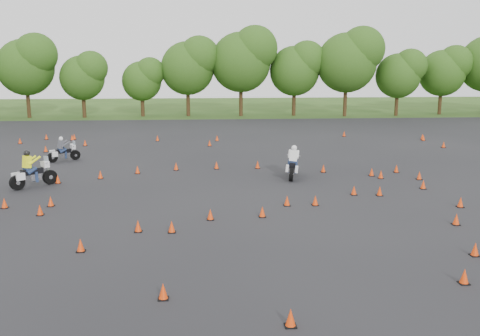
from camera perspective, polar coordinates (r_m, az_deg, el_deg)
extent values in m
plane|color=#2D5119|center=(23.48, 0.70, -4.83)|extent=(140.00, 140.00, 0.00)
plane|color=black|center=(29.26, -0.28, -1.51)|extent=(62.00, 62.00, 0.00)
cone|color=#E73B09|center=(22.48, -3.19, -4.98)|extent=(0.26, 0.26, 0.45)
cone|color=#E73B09|center=(22.85, 2.40, -4.70)|extent=(0.26, 0.26, 0.45)
cone|color=#E73B09|center=(15.52, -8.20, -12.92)|extent=(0.26, 0.26, 0.45)
cone|color=#E73B09|center=(31.06, -14.67, -0.70)|extent=(0.26, 0.26, 0.45)
cone|color=#E73B09|center=(32.59, -6.84, 0.17)|extent=(0.26, 0.26, 0.45)
cone|color=#E73B09|center=(46.58, 18.98, 3.05)|extent=(0.26, 0.26, 0.45)
cone|color=#E73B09|center=(43.42, 20.90, 2.34)|extent=(0.26, 0.26, 0.45)
cone|color=#E73B09|center=(29.27, 18.96, -1.69)|extent=(0.26, 0.26, 0.45)
cone|color=#E73B09|center=(19.67, -16.64, -7.92)|extent=(0.26, 0.26, 0.45)
cone|color=#E73B09|center=(47.27, 18.88, 3.17)|extent=(0.26, 0.26, 0.45)
cone|color=#E73B09|center=(46.41, -17.47, 3.12)|extent=(0.26, 0.26, 0.45)
cone|color=#E73B09|center=(17.66, 22.81, -10.63)|extent=(0.26, 0.26, 0.45)
cone|color=#E73B09|center=(46.82, -17.26, 3.20)|extent=(0.26, 0.26, 0.45)
cone|color=#E73B09|center=(41.38, -3.26, 2.67)|extent=(0.26, 0.26, 0.45)
cone|color=#E73B09|center=(43.11, -16.20, 2.58)|extent=(0.26, 0.26, 0.45)
cone|color=#E73B09|center=(33.03, 16.34, -0.07)|extent=(0.26, 0.26, 0.45)
cone|color=#E73B09|center=(21.30, -10.82, -6.12)|extent=(0.26, 0.26, 0.45)
cone|color=#E73B09|center=(24.64, -20.56, -4.24)|extent=(0.26, 0.26, 0.45)
cone|color=#E73B09|center=(45.92, -22.42, 2.69)|extent=(0.26, 0.26, 0.45)
cone|color=#E73B09|center=(47.30, 11.05, 3.59)|extent=(0.26, 0.26, 0.45)
cone|color=#E73B09|center=(41.12, -20.02, 1.92)|extent=(0.26, 0.26, 0.45)
cone|color=#E73B09|center=(31.95, -10.88, -0.19)|extent=(0.26, 0.26, 0.45)
cone|color=#E73B09|center=(31.65, 13.87, -0.43)|extent=(0.26, 0.26, 0.45)
cone|color=#E73B09|center=(24.65, 5.04, -3.52)|extent=(0.26, 0.26, 0.45)
cone|color=#E73B09|center=(20.15, 23.79, -7.97)|extent=(0.26, 0.26, 0.45)
cone|color=#E73B09|center=(21.02, -7.30, -6.25)|extent=(0.26, 0.26, 0.45)
cone|color=#E73B09|center=(31.46, 18.59, -0.77)|extent=(0.26, 0.26, 0.45)
cone|color=#E73B09|center=(44.38, -8.79, 3.15)|extent=(0.26, 0.26, 0.45)
cone|color=#E73B09|center=(32.72, -2.52, 0.29)|extent=(0.26, 0.26, 0.45)
cone|color=#E73B09|center=(31.13, 14.80, -0.67)|extent=(0.26, 0.26, 0.45)
cone|color=#E73B09|center=(47.51, -19.95, 3.14)|extent=(0.26, 0.26, 0.45)
cone|color=#E73B09|center=(43.95, -2.46, 3.20)|extent=(0.26, 0.26, 0.45)
cone|color=#E73B09|center=(25.94, -19.55, -3.39)|extent=(0.26, 0.26, 0.45)
cone|color=#E73B09|center=(27.22, 14.67, -2.41)|extent=(0.26, 0.26, 0.45)
cone|color=#E73B09|center=(14.02, 5.41, -15.65)|extent=(0.26, 0.26, 0.45)
cone|color=#E73B09|center=(23.48, 22.07, -5.12)|extent=(0.26, 0.26, 0.45)
cone|color=#E73B09|center=(26.40, -23.84, -3.46)|extent=(0.26, 0.26, 0.45)
cone|color=#E73B09|center=(27.07, 12.06, -2.36)|extent=(0.26, 0.26, 0.45)
cone|color=#E73B09|center=(26.30, 22.46, -3.41)|extent=(0.26, 0.26, 0.45)
cone|color=#E73B09|center=(32.94, 5.29, 0.32)|extent=(0.26, 0.26, 0.45)
cone|color=#E73B09|center=(32.11, 8.89, -0.06)|extent=(0.26, 0.26, 0.45)
cone|color=#E73B09|center=(24.85, 8.03, -3.47)|extent=(0.26, 0.26, 0.45)
cone|color=#E73B09|center=(30.55, -18.87, -1.15)|extent=(0.26, 0.26, 0.45)
cone|color=#E73B09|center=(32.87, 1.89, 0.34)|extent=(0.26, 0.26, 0.45)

